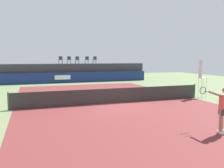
# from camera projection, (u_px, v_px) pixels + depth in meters

# --- Properties ---
(ground_plane) EXTENTS (48.00, 48.00, 0.00)m
(ground_plane) POSITION_uv_depth(u_px,v_px,m) (101.00, 96.00, 17.81)
(ground_plane) COLOR #6B7F51
(court_inner) EXTENTS (12.00, 22.00, 0.00)m
(court_inner) POSITION_uv_depth(u_px,v_px,m) (114.00, 103.00, 14.99)
(court_inner) COLOR maroon
(court_inner) RESTS_ON ground
(sponsor_wall) EXTENTS (18.00, 0.22, 1.20)m
(sponsor_wall) POSITION_uv_depth(u_px,v_px,m) (75.00, 77.00, 27.59)
(sponsor_wall) COLOR navy
(sponsor_wall) RESTS_ON ground
(spectator_platform) EXTENTS (18.00, 2.80, 2.20)m
(spectator_platform) POSITION_uv_depth(u_px,v_px,m) (73.00, 72.00, 29.22)
(spectator_platform) COLOR #38383D
(spectator_platform) RESTS_ON ground
(spectator_chair_far_left) EXTENTS (0.45, 0.45, 0.89)m
(spectator_chair_far_left) POSITION_uv_depth(u_px,v_px,m) (61.00, 60.00, 28.39)
(spectator_chair_far_left) COLOR #2D3D56
(spectator_chair_far_left) RESTS_ON spectator_platform
(spectator_chair_left) EXTENTS (0.48, 0.48, 0.89)m
(spectator_chair_left) POSITION_uv_depth(u_px,v_px,m) (69.00, 60.00, 29.03)
(spectator_chair_left) COLOR #2D3D56
(spectator_chair_left) RESTS_ON spectator_platform
(spectator_chair_center) EXTENTS (0.48, 0.48, 0.89)m
(spectator_chair_center) POSITION_uv_depth(u_px,v_px,m) (77.00, 60.00, 29.28)
(spectator_chair_center) COLOR #2D3D56
(spectator_chair_center) RESTS_ON spectator_platform
(spectator_chair_right) EXTENTS (0.46, 0.46, 0.89)m
(spectator_chair_right) POSITION_uv_depth(u_px,v_px,m) (87.00, 60.00, 29.34)
(spectator_chair_right) COLOR #2D3D56
(spectator_chair_right) RESTS_ON spectator_platform
(spectator_chair_far_right) EXTENTS (0.47, 0.47, 0.89)m
(spectator_chair_far_right) POSITION_uv_depth(u_px,v_px,m) (95.00, 59.00, 30.01)
(spectator_chair_far_right) COLOR #2D3D56
(spectator_chair_far_right) RESTS_ON spectator_platform
(umpire_chair) EXTENTS (0.49, 0.49, 2.76)m
(umpire_chair) POSITION_uv_depth(u_px,v_px,m) (201.00, 76.00, 17.06)
(umpire_chair) COLOR white
(umpire_chair) RESTS_ON ground
(tennis_net) EXTENTS (12.40, 0.02, 0.95)m
(tennis_net) POSITION_uv_depth(u_px,v_px,m) (114.00, 96.00, 14.94)
(tennis_net) COLOR #2D2D2D
(tennis_net) RESTS_ON ground
(net_post_near) EXTENTS (0.10, 0.10, 1.00)m
(net_post_near) POSITION_uv_depth(u_px,v_px,m) (8.00, 101.00, 12.90)
(net_post_near) COLOR #4C4C51
(net_post_near) RESTS_ON ground
(net_post_far) EXTENTS (0.10, 0.10, 1.00)m
(net_post_far) POSITION_uv_depth(u_px,v_px,m) (194.00, 91.00, 16.98)
(net_post_far) COLOR #4C4C51
(net_post_far) RESTS_ON ground
(tennis_player) EXTENTS (0.63, 1.16, 1.77)m
(tennis_player) POSITION_uv_depth(u_px,v_px,m) (224.00, 109.00, 8.87)
(tennis_player) COLOR white
(tennis_player) RESTS_ON court_inner
(tennis_ball) EXTENTS (0.07, 0.07, 0.07)m
(tennis_ball) POSITION_uv_depth(u_px,v_px,m) (32.00, 96.00, 17.43)
(tennis_ball) COLOR #D8EA33
(tennis_ball) RESTS_ON court_inner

